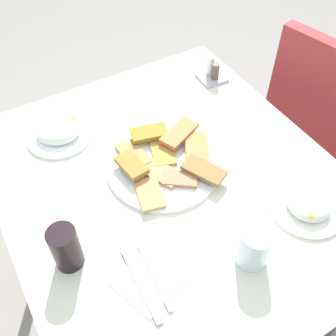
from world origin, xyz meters
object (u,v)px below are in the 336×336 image
at_px(soda_can, 66,248).
at_px(condiment_caddy, 212,73).
at_px(pide_platter, 164,163).
at_px(paper_napkin, 148,281).
at_px(salad_plate_greens, 308,205).
at_px(fork, 141,284).
at_px(drinking_glass, 254,247).
at_px(dining_table, 171,199).
at_px(salad_plate_rice, 59,132).
at_px(dining_chair, 323,125).
at_px(spoon, 155,276).

relative_size(soda_can, condiment_caddy, 1.30).
height_order(pide_platter, paper_napkin, pide_platter).
relative_size(salad_plate_greens, fork, 0.96).
bearing_deg(drinking_glass, salad_plate_greens, 100.50).
xyz_separation_m(paper_napkin, condiment_caddy, (-0.55, 0.56, 0.02)).
xyz_separation_m(dining_table, salad_plate_rice, (-0.32, -0.21, 0.11)).
bearing_deg(paper_napkin, dining_table, 139.10).
bearing_deg(drinking_glass, condiment_caddy, 152.92).
bearing_deg(salad_plate_rice, salad_plate_greens, 38.42).
relative_size(pide_platter, soda_can, 2.69).
relative_size(salad_plate_greens, soda_can, 1.58).
bearing_deg(condiment_caddy, soda_can, -58.70).
bearing_deg(paper_napkin, drinking_glass, 72.91).
relative_size(dining_chair, fork, 4.69).
bearing_deg(salad_plate_rice, pide_platter, 38.92).
relative_size(drinking_glass, fork, 0.54).
xyz_separation_m(salad_plate_rice, fork, (0.55, -0.01, -0.01)).
distance_m(paper_napkin, fork, 0.02).
xyz_separation_m(spoon, condiment_caddy, (-0.55, 0.54, 0.02)).
bearing_deg(paper_napkin, dining_chair, 108.72).
height_order(soda_can, paper_napkin, soda_can).
bearing_deg(dining_chair, soda_can, -80.20).
relative_size(drinking_glass, paper_napkin, 0.86).
height_order(salad_plate_greens, drinking_glass, drinking_glass).
bearing_deg(salad_plate_rice, condiment_caddy, 90.91).
bearing_deg(soda_can, pide_platter, 113.46).
bearing_deg(salad_plate_rice, drinking_glass, 21.59).
bearing_deg(spoon, drinking_glass, 76.58).
bearing_deg(soda_can, dining_table, 105.61).
relative_size(dining_chair, salad_plate_rice, 4.79).
height_order(fork, condiment_caddy, condiment_caddy).
bearing_deg(soda_can, salad_plate_greens, 73.87).
height_order(dining_table, salad_plate_greens, salad_plate_greens).
bearing_deg(soda_can, salad_plate_rice, 163.20).
relative_size(dining_chair, spoon, 5.24).
xyz_separation_m(pide_platter, paper_napkin, (0.28, -0.20, -0.01)).
distance_m(salad_plate_rice, spoon, 0.55).
bearing_deg(soda_can, paper_napkin, 44.39).
xyz_separation_m(dining_chair, spoon, (0.32, -0.94, 0.23)).
relative_size(dining_chair, pide_platter, 2.85).
bearing_deg(salad_plate_greens, soda_can, -106.13).
bearing_deg(paper_napkin, condiment_caddy, 134.94).
bearing_deg(salad_plate_rice, dining_table, 33.08).
distance_m(salad_plate_rice, condiment_caddy, 0.56).
bearing_deg(spoon, salad_plate_greens, 90.67).
bearing_deg(dining_chair, dining_table, -82.80).
relative_size(salad_plate_greens, paper_napkin, 1.52).
bearing_deg(dining_table, salad_plate_rice, -146.92).
xyz_separation_m(soda_can, fork, (0.14, 0.11, -0.06)).
distance_m(fork, condiment_caddy, 0.80).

